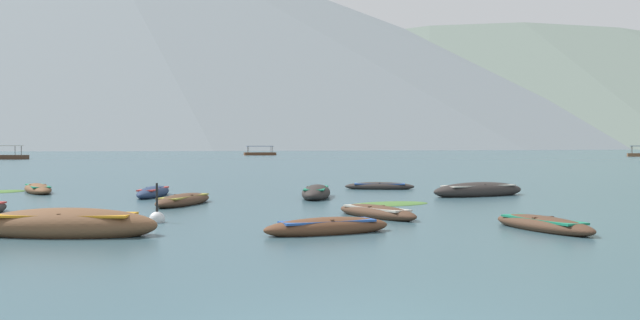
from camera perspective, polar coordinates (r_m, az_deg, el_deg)
ground_plane at (r=1506.67m, az=-1.17°, el=1.05°), size 6000.00×6000.00×0.00m
mountain_1 at (r=1578.74m, az=-20.51°, el=11.35°), size 2412.65×2412.65×568.18m
mountain_2 at (r=1511.86m, az=-5.90°, el=9.40°), size 1311.95×1311.95×439.16m
mountain_3 at (r=1784.48m, az=9.83°, el=9.60°), size 2327.89×2327.89×530.97m
mountain_4 at (r=1934.49m, az=23.81°, el=9.65°), size 1951.88×1951.88×583.52m
rowboat_0 at (r=27.68m, az=13.80°, el=-2.62°), size 4.60×3.06×0.72m
rowboat_1 at (r=16.74m, az=19.03°, el=-5.39°), size 2.06×3.33×0.43m
rowboat_2 at (r=31.54m, az=-23.60°, el=-2.35°), size 2.92×4.15×0.50m
rowboat_4 at (r=15.21m, az=0.67°, el=-5.92°), size 3.24×1.98×0.48m
rowboat_5 at (r=15.92m, az=-21.37°, el=-5.34°), size 4.23×1.58×0.79m
rowboat_6 at (r=18.82m, az=4.99°, el=-4.61°), size 2.52×3.25×0.44m
rowboat_7 at (r=25.88m, az=-0.34°, el=-2.90°), size 1.47×3.84×0.65m
rowboat_9 at (r=23.30m, az=-11.93°, el=-3.49°), size 1.98×3.82×0.48m
rowboat_10 at (r=31.29m, az=5.26°, el=-2.33°), size 3.42×1.29×0.43m
rowboat_11 at (r=27.42m, az=-14.46°, el=-2.78°), size 1.04×3.64×0.53m
ferry_0 at (r=164.74m, az=-5.31°, el=0.58°), size 8.41×4.82×2.54m
mooring_buoy at (r=17.94m, az=-14.16°, el=-5.03°), size 0.42×0.42×1.18m
weed_patch_1 at (r=23.05m, az=6.05°, el=-3.90°), size 3.58×2.84×0.14m
weed_patch_3 at (r=32.59m, az=-26.11°, el=-2.54°), size 2.24×2.59×0.14m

